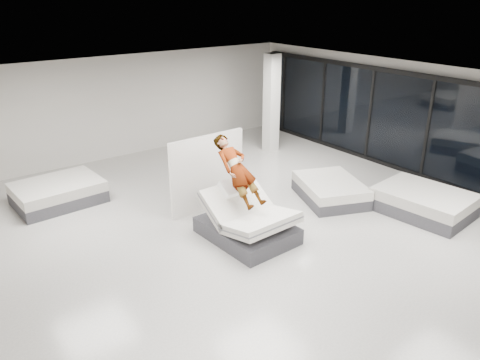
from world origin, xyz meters
The scene contains 10 objects.
room centered at (0.00, 0.00, 1.60)m, with size 14.00×14.04×3.20m.
hero_bed centered at (-0.31, 0.18, 0.38)m, with size 1.58×2.05×1.20m.
person centered at (-0.32, 0.50, 1.25)m, with size 0.65×0.42×1.77m, color slate.
remote centered at (-0.09, 0.16, 1.03)m, with size 0.05×0.14×0.03m, color black.
divider_panel centered at (-0.16, 1.94, 0.94)m, with size 2.07×0.09×1.88m, color silver.
flat_bed_right_far centered at (2.64, 0.51, 0.26)m, with size 2.01×2.27×0.52m.
flat_bed_right_near centered at (3.85, -1.40, 0.29)m, with size 1.79×2.26×0.58m.
flat_bed_left_far centered at (-3.04, 4.48, 0.28)m, with size 2.13×1.64×0.56m.
column centered at (4.00, 4.50, 1.60)m, with size 0.40×0.40×3.20m, color silver.
storefront_glazing centered at (5.90, 0.00, 1.45)m, with size 0.12×13.40×2.92m.
Camera 1 is at (-5.82, -6.94, 5.03)m, focal length 35.00 mm.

